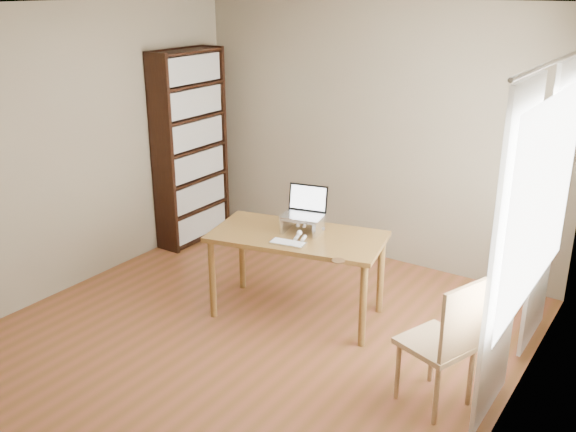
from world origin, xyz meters
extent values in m
cube|color=brown|center=(0.00, 0.00, -0.01)|extent=(4.00, 4.50, 0.02)
cube|color=white|center=(0.00, 0.00, 2.61)|extent=(4.00, 4.50, 0.02)
cube|color=#7D6D54|center=(0.00, 2.26, 1.30)|extent=(4.00, 0.02, 2.60)
cube|color=#7D6D54|center=(-2.01, 0.00, 1.30)|extent=(0.02, 4.50, 2.60)
cube|color=#7D6D54|center=(2.01, 0.00, 1.30)|extent=(0.02, 4.50, 2.60)
cube|color=white|center=(1.98, 0.80, 1.40)|extent=(0.01, 1.80, 1.40)
cube|color=black|center=(-1.84, 1.12, 1.05)|extent=(0.30, 0.04, 2.10)
cube|color=black|center=(-1.84, 1.98, 1.05)|extent=(0.30, 0.04, 2.10)
cube|color=black|center=(-1.98, 1.55, 1.05)|extent=(0.02, 0.90, 2.10)
cube|color=black|center=(-1.84, 1.55, 0.03)|extent=(0.30, 0.84, 0.02)
cube|color=black|center=(-1.81, 1.55, 0.20)|extent=(0.20, 0.78, 0.28)
cube|color=black|center=(-1.84, 1.55, 0.37)|extent=(0.30, 0.84, 0.03)
cube|color=black|center=(-1.81, 1.55, 0.54)|extent=(0.20, 0.78, 0.28)
cube|color=black|center=(-1.84, 1.55, 0.71)|extent=(0.30, 0.84, 0.02)
cube|color=black|center=(-1.81, 1.55, 0.88)|extent=(0.20, 0.78, 0.28)
cube|color=black|center=(-1.84, 1.55, 1.05)|extent=(0.30, 0.84, 0.02)
cube|color=black|center=(-1.81, 1.55, 1.22)|extent=(0.20, 0.78, 0.28)
cube|color=black|center=(-1.84, 1.55, 1.39)|extent=(0.30, 0.84, 0.02)
cube|color=black|center=(-1.81, 1.55, 1.56)|extent=(0.20, 0.78, 0.28)
cube|color=black|center=(-1.84, 1.55, 1.73)|extent=(0.30, 0.84, 0.02)
cube|color=black|center=(-1.81, 1.55, 1.90)|extent=(0.20, 0.78, 0.28)
cube|color=black|center=(-1.84, 1.55, 2.07)|extent=(0.30, 0.84, 0.03)
cube|color=white|center=(1.92, 0.25, 1.15)|extent=(0.03, 0.70, 2.20)
cube|color=white|center=(1.92, 1.35, 1.15)|extent=(0.03, 0.70, 2.20)
cylinder|color=silver|center=(1.92, 0.80, 2.28)|extent=(0.03, 1.90, 0.03)
cube|color=brown|center=(0.09, 0.70, 0.73)|extent=(1.57, 1.02, 0.04)
cylinder|color=brown|center=(-0.57, 1.00, 0.35)|extent=(0.06, 0.06, 0.71)
cylinder|color=brown|center=(0.76, 1.00, 0.35)|extent=(0.06, 0.06, 0.71)
cylinder|color=brown|center=(-0.57, 0.40, 0.35)|extent=(0.06, 0.06, 0.71)
cylinder|color=brown|center=(0.76, 0.40, 0.35)|extent=(0.06, 0.06, 0.71)
cube|color=silver|center=(-0.05, 0.78, 0.81)|extent=(0.03, 0.25, 0.12)
cube|color=silver|center=(0.24, 0.78, 0.81)|extent=(0.03, 0.25, 0.12)
cube|color=silver|center=(0.09, 0.78, 0.88)|extent=(0.32, 0.25, 0.01)
cube|color=silver|center=(0.09, 0.78, 0.89)|extent=(0.39, 0.31, 0.02)
cube|color=black|center=(0.09, 0.92, 1.01)|extent=(0.35, 0.12, 0.23)
cube|color=white|center=(0.09, 0.92, 1.01)|extent=(0.31, 0.11, 0.20)
cube|color=silver|center=(0.14, 0.48, 0.76)|extent=(0.31, 0.17, 0.02)
cube|color=white|center=(0.14, 0.48, 0.77)|extent=(0.28, 0.15, 0.00)
cylinder|color=#4F391B|center=(0.65, 0.42, 0.75)|extent=(0.10, 0.10, 0.01)
ellipsoid|color=#463D37|center=(0.13, 0.81, 0.82)|extent=(0.17, 0.38, 0.13)
ellipsoid|color=#463D37|center=(0.13, 0.92, 0.81)|extent=(0.15, 0.16, 0.12)
ellipsoid|color=#463D37|center=(0.13, 0.62, 0.84)|extent=(0.10, 0.10, 0.09)
ellipsoid|color=silver|center=(0.13, 0.66, 0.80)|extent=(0.09, 0.09, 0.08)
sphere|color=silver|center=(0.13, 0.59, 0.82)|extent=(0.04, 0.04, 0.04)
cone|color=#463D37|center=(0.10, 0.63, 0.88)|extent=(0.03, 0.04, 0.04)
cone|color=#463D37|center=(0.15, 0.63, 0.88)|extent=(0.03, 0.04, 0.04)
cylinder|color=silver|center=(0.10, 0.61, 0.77)|extent=(0.03, 0.09, 0.03)
cylinder|color=silver|center=(0.16, 0.61, 0.77)|extent=(0.03, 0.09, 0.03)
cylinder|color=#463D37|center=(0.22, 0.94, 0.77)|extent=(0.13, 0.20, 0.03)
cube|color=tan|center=(1.55, 0.17, 0.46)|extent=(0.55, 0.55, 0.04)
cylinder|color=tan|center=(1.38, 0.00, 0.23)|extent=(0.04, 0.04, 0.46)
cylinder|color=tan|center=(1.73, 0.00, 0.23)|extent=(0.04, 0.04, 0.46)
cylinder|color=tan|center=(1.38, 0.35, 0.23)|extent=(0.04, 0.04, 0.46)
cylinder|color=tan|center=(1.73, 0.35, 0.23)|extent=(0.04, 0.04, 0.46)
cube|color=tan|center=(1.75, 0.17, 0.71)|extent=(0.17, 0.39, 0.51)
camera|label=1|loc=(2.80, -3.50, 2.75)|focal=40.00mm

